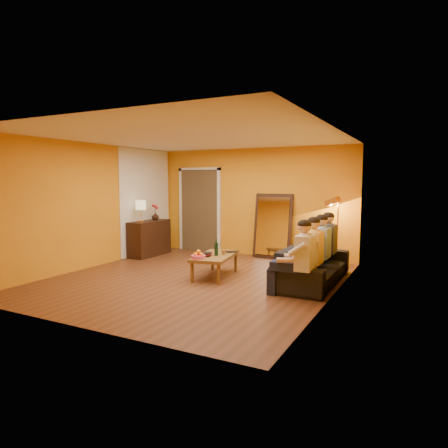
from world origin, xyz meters
The scene contains 27 objects.
room_shell centered at (0.00, 0.37, 1.30)m, with size 5.00×5.50×2.60m.
white_accent centered at (-2.48, 1.75, 1.30)m, with size 0.02×1.90×2.58m, color white.
doorway_recess centered at (-1.50, 2.83, 1.05)m, with size 1.06×0.30×2.10m, color #3F2D19.
door_jamb_left centered at (-2.07, 2.71, 1.05)m, with size 0.08×0.06×2.20m, color white.
door_jamb_right centered at (-0.93, 2.71, 1.05)m, with size 0.08×0.06×2.20m, color white.
door_header centered at (-1.50, 2.71, 2.12)m, with size 1.22×0.06×0.08m, color white.
mirror_frame centered at (0.55, 2.63, 0.76)m, with size 0.92×0.06×1.52m, color black.
mirror_glass centered at (0.55, 2.59, 0.76)m, with size 0.78×0.02×1.36m, color white.
sideboard centered at (-2.24, 1.55, 0.42)m, with size 0.44×1.18×0.85m, color black.
table_lamp centered at (-2.24, 1.25, 1.10)m, with size 0.24×0.24×0.51m, color beige, non-canonical shape.
sofa centered at (2.00, 0.77, 0.33)m, with size 0.87×2.23×0.65m, color black.
coffee_table centered at (0.23, 0.36, 0.21)m, with size 0.62×1.22×0.42m, color brown, non-canonical shape.
floor_lamp centered at (2.10, 2.35, 0.72)m, with size 0.30×0.24×1.44m, color gold, non-canonical shape.
dog centered at (2.06, 0.31, 0.30)m, with size 0.32×0.51×0.60m, color #A9714C, non-canonical shape.
person_far_left centered at (2.13, -0.23, 0.61)m, with size 0.70×0.44×1.22m, color beige, non-canonical shape.
person_mid_left centered at (2.13, 0.32, 0.61)m, with size 0.70×0.44×1.22m, color #E7B64D, non-canonical shape.
person_mid_right centered at (2.13, 0.87, 0.61)m, with size 0.70×0.44×1.22m, color #7B97BF, non-canonical shape.
person_far_right centered at (2.13, 1.42, 0.61)m, with size 0.70×0.44×1.22m, color #323237, non-canonical shape.
fruit_bowl centered at (0.13, -0.09, 0.50)m, with size 0.26×0.26×0.16m, color #DE4E77, non-canonical shape.
wine_bottle centered at (0.28, 0.31, 0.58)m, with size 0.07×0.07×0.31m, color black.
tumbler centered at (0.35, 0.48, 0.47)m, with size 0.10×0.10×0.09m, color #B27F3F.
laptop centered at (0.41, 0.71, 0.43)m, with size 0.30×0.19×0.02m, color black.
book_lower centered at (0.05, 0.16, 0.43)m, with size 0.17×0.23×0.02m, color black.
book_mid centered at (0.06, 0.17, 0.45)m, with size 0.17×0.23×0.02m, color #B4141F.
book_upper centered at (0.05, 0.15, 0.47)m, with size 0.17×0.23×0.02m, color black.
vase centered at (-2.24, 1.80, 0.94)m, with size 0.18×0.18×0.19m, color black.
flowers centered at (-2.24, 1.80, 1.17)m, with size 0.17×0.17×0.39m, color #B4141F, non-canonical shape.
Camera 1 is at (3.79, -6.19, 1.81)m, focal length 32.00 mm.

